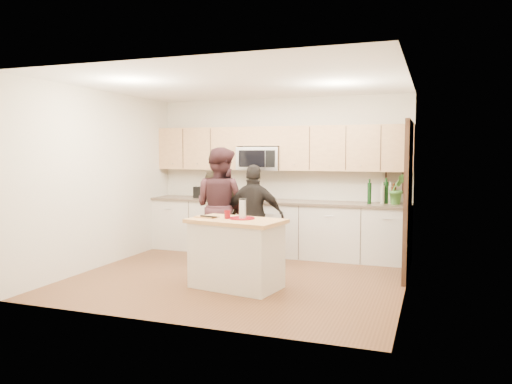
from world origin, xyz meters
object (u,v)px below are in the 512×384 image
(woman_left, at_px, (219,206))
(woman_right, at_px, (254,217))
(woman_center, at_px, (220,207))
(toaster, at_px, (203,192))
(island, at_px, (236,253))

(woman_left, xyz_separation_m, woman_right, (0.69, -0.23, -0.12))
(woman_center, height_order, woman_right, woman_center)
(toaster, relative_size, woman_right, 0.18)
(island, bearing_deg, toaster, 135.06)
(toaster, relative_size, woman_left, 0.16)
(woman_left, height_order, woman_center, woman_center)
(woman_right, bearing_deg, woman_center, -4.93)
(island, height_order, woman_center, woman_center)
(island, xyz_separation_m, woman_right, (-0.16, 1.12, 0.33))
(woman_left, bearing_deg, island, 127.32)
(woman_center, bearing_deg, island, 137.09)
(woman_center, relative_size, woman_right, 1.16)
(island, height_order, woman_right, woman_right)
(island, height_order, toaster, toaster)
(toaster, bearing_deg, island, -54.85)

